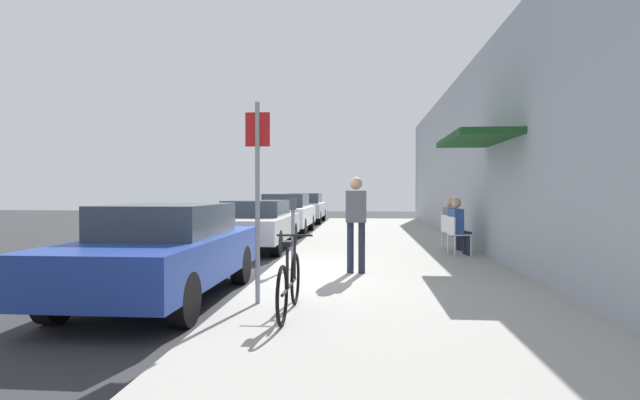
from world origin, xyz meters
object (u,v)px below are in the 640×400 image
Objects in this scene: parking_meter at (293,228)px; pedestrian_standing at (356,217)px; street_sign at (258,186)px; bicycle_0 at (289,284)px; cafe_chair_0 at (456,233)px; parked_car_0 at (165,250)px; parked_car_2 at (286,213)px; parked_car_1 at (256,224)px; cafe_chair_1 at (450,230)px; parked_car_3 at (305,207)px; seated_patron_1 at (452,222)px; seated_patron_0 at (459,224)px.

pedestrian_standing reaches higher than parking_meter.
bicycle_0 is at bearing -47.73° from street_sign.
pedestrian_standing is (-2.23, -2.71, 0.50)m from cafe_chair_0.
parked_car_0 is 1.00× the size of parked_car_2.
cafe_chair_1 is (4.96, -0.83, -0.07)m from parked_car_1.
parked_car_2 is 1.00× the size of parked_car_3.
parked_car_1 is 1.00× the size of parked_car_2.
parked_car_1 reaches higher than bicycle_0.
seated_patron_1 reaches higher than parked_car_1.
bicycle_0 is 3.17m from pedestrian_standing.
seated_patron_1 is (5.02, -0.82, 0.12)m from parked_car_1.
cafe_chair_0 is at bearing 42.53° from parked_car_0.
seated_patron_0 is (5.02, -13.19, 0.07)m from parked_car_3.
parked_car_3 reaches higher than parking_meter.
seated_patron_0 is at bearing 50.04° from pedestrian_standing.
parked_car_0 is at bearing -137.71° from seated_patron_0.
seated_patron_1 is at bearing 59.77° from street_sign.
pedestrian_standing is at bearing -74.14° from parked_car_2.
parked_car_0 is 2.57× the size of bicycle_0.
pedestrian_standing is (2.74, -15.92, 0.37)m from parked_car_3.
cafe_chair_1 is (2.97, 6.58, 0.14)m from bicycle_0.
parked_car_0 is at bearing -90.00° from parked_car_2.
cafe_chair_1 is at bearing -168.64° from seated_patron_1.
parked_car_0 reaches higher than parked_car_1.
parked_car_0 is at bearing -90.00° from parked_car_3.
parked_car_3 is 3.41× the size of seated_patron_1.
bicycle_0 reaches higher than cafe_chair_0.
parked_car_0 reaches higher than cafe_chair_0.
cafe_chair_0 is 0.20m from seated_patron_0.
parked_car_1 is 4.24m from parking_meter.
parked_car_2 is at bearing 99.58° from parking_meter.
cafe_chair_1 is (4.96, -6.08, -0.13)m from parked_car_2.
bicycle_0 is at bearing -114.32° from cafe_chair_1.
seated_patron_1 is (5.02, 5.41, 0.10)m from parked_car_0.
parked_car_2 is 2.59× the size of pedestrian_standing.
street_sign is 2.81m from pedestrian_standing.
bicycle_0 is at bearing -83.99° from parked_car_3.
bicycle_0 is (1.99, -18.94, -0.27)m from parked_car_3.
pedestrian_standing is at bearing -20.80° from parking_meter.
parked_car_3 is 5.06× the size of cafe_chair_1.
bicycle_0 is 7.26m from seated_patron_1.
parked_car_1 is at bearing 170.48° from cafe_chair_1.
cafe_chair_0 is 3.55m from pedestrian_standing.
parked_car_1 is at bearing -90.00° from parked_car_2.
parking_meter is at bearing 97.28° from bicycle_0.
bicycle_0 is 6.46m from cafe_chair_0.
seated_patron_1 is at bearing -9.28° from parked_car_1.
bicycle_0 is at bearing -30.54° from parked_car_0.
seated_patron_0 is at bearing -85.94° from cafe_chair_1.
parked_car_3 is 16.16m from pedestrian_standing.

